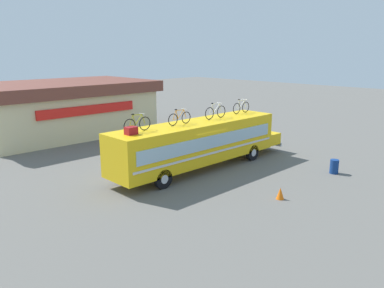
% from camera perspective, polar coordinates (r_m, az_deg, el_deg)
% --- Properties ---
extents(ground_plane, '(120.00, 120.00, 0.00)m').
position_cam_1_polar(ground_plane, '(22.90, 0.79, -3.78)').
color(ground_plane, '#605E59').
extents(bus, '(13.02, 2.51, 2.86)m').
position_cam_1_polar(bus, '(22.62, 1.23, 0.36)').
color(bus, yellow).
rests_on(bus, ground).
extents(luggage_bag_1, '(0.56, 0.44, 0.39)m').
position_cam_1_polar(luggage_bag_1, '(19.10, -9.07, 1.97)').
color(luggage_bag_1, maroon).
rests_on(luggage_bag_1, bus).
extents(rooftop_bicycle_1, '(1.67, 0.44, 0.95)m').
position_cam_1_polar(rooftop_bicycle_1, '(19.71, -8.16, 2.96)').
color(rooftop_bicycle_1, black).
rests_on(rooftop_bicycle_1, bus).
extents(rooftop_bicycle_2, '(1.68, 0.44, 0.90)m').
position_cam_1_polar(rooftop_bicycle_2, '(21.42, -1.86, 3.90)').
color(rooftop_bicycle_2, black).
rests_on(rooftop_bicycle_2, bus).
extents(rooftop_bicycle_3, '(1.81, 0.44, 0.98)m').
position_cam_1_polar(rooftop_bicycle_3, '(23.42, 3.50, 4.79)').
color(rooftop_bicycle_3, black).
rests_on(rooftop_bicycle_3, bus).
extents(rooftop_bicycle_4, '(1.67, 0.44, 0.95)m').
position_cam_1_polar(rooftop_bicycle_4, '(25.64, 7.34, 5.45)').
color(rooftop_bicycle_4, black).
rests_on(rooftop_bicycle_4, bus).
extents(roadside_building, '(14.59, 9.27, 4.36)m').
position_cam_1_polar(roadside_building, '(34.32, -18.76, 5.19)').
color(roadside_building, beige).
rests_on(roadside_building, ground).
extents(trash_bin, '(0.49, 0.49, 0.82)m').
position_cam_1_polar(trash_bin, '(23.51, 20.41, -3.17)').
color(trash_bin, navy).
rests_on(trash_bin, ground).
extents(traffic_cone, '(0.38, 0.38, 0.57)m').
position_cam_1_polar(traffic_cone, '(18.81, 13.01, -7.17)').
color(traffic_cone, orange).
rests_on(traffic_cone, ground).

